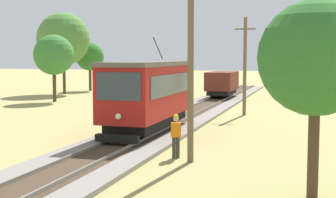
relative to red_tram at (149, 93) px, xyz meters
name	(u,v)px	position (x,y,z in m)	size (l,w,h in m)	color
red_tram	(149,93)	(0.00, 0.00, 0.00)	(2.60, 8.54, 4.79)	maroon
freight_car	(222,83)	(0.00, 21.26, -0.64)	(2.40, 5.20, 2.31)	maroon
utility_pole_near_tram	(191,59)	(3.66, -5.62, 1.79)	(1.40, 0.30, 7.78)	brown
utility_pole_mid	(245,65)	(3.66, 9.76, 1.29)	(1.40, 0.27, 6.77)	brown
gravel_pile	(174,91)	(-4.99, 22.11, -1.54)	(2.21, 2.21, 1.31)	gray
track_worker	(176,134)	(2.93, -5.08, -1.21)	(0.45, 0.38, 1.78)	#38332D
tree_left_near	(54,55)	(-14.04, 14.57, 2.01)	(3.61, 3.61, 6.02)	#4C3823
tree_left_far	(90,57)	(-17.15, 28.11, 1.86)	(3.34, 3.34, 5.74)	#4C3823
tree_right_far	(316,58)	(8.18, -9.02, 1.83)	(3.32, 3.32, 5.71)	#4C3823
tree_horizon	(63,39)	(-17.70, 22.89, 3.76)	(5.71, 5.71, 8.81)	#4C3823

